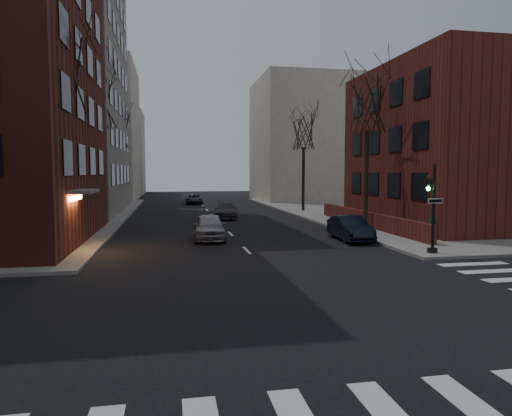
{
  "coord_description": "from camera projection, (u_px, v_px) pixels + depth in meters",
  "views": [
    {
      "loc": [
        -3.62,
        -9.52,
        3.79
      ],
      "look_at": [
        0.57,
        12.62,
        2.0
      ],
      "focal_mm": 32.0,
      "sensor_mm": 36.0,
      "label": 1
    }
  ],
  "objects": [
    {
      "name": "ground",
      "position": [
        335.0,
        340.0,
        10.29
      ],
      "size": [
        160.0,
        160.0,
        0.0
      ],
      "primitive_type": "plane",
      "color": "black",
      "rests_on": "ground"
    },
    {
      "name": "sidewalk_far_right",
      "position": [
        505.0,
        210.0,
        45.05
      ],
      "size": [
        44.0,
        44.0,
        0.15
      ],
      "primitive_type": "cube",
      "color": "gray",
      "rests_on": "ground"
    },
    {
      "name": "building_left_tan",
      "position": [
        10.0,
        53.0,
        39.33
      ],
      "size": [
        18.0,
        18.0,
        28.0
      ],
      "primitive_type": "cube",
      "color": "#9F9284",
      "rests_on": "ground"
    },
    {
      "name": "building_right_brick",
      "position": [
        465.0,
        147.0,
        31.53
      ],
      "size": [
        12.0,
        14.0,
        11.0
      ],
      "primitive_type": "cube",
      "color": "#5A211A",
      "rests_on": "ground"
    },
    {
      "name": "low_wall_right",
      "position": [
        366.0,
        219.0,
        30.58
      ],
      "size": [
        0.35,
        16.0,
        1.0
      ],
      "primitive_type": "cube",
      "color": "#5A211A",
      "rests_on": "sidewalk_far_right"
    },
    {
      "name": "building_distant_la",
      "position": [
        82.0,
        133.0,
        60.67
      ],
      "size": [
        14.0,
        16.0,
        18.0
      ],
      "primitive_type": "cube",
      "color": "beige",
      "rests_on": "ground"
    },
    {
      "name": "building_distant_ra",
      "position": [
        309.0,
        141.0,
        61.42
      ],
      "size": [
        14.0,
        14.0,
        16.0
      ],
      "primitive_type": "cube",
      "color": "beige",
      "rests_on": "ground"
    },
    {
      "name": "building_distant_lb",
      "position": [
        113.0,
        153.0,
        77.85
      ],
      "size": [
        10.0,
        12.0,
        14.0
      ],
      "primitive_type": "cube",
      "color": "beige",
      "rests_on": "ground"
    },
    {
      "name": "traffic_signal",
      "position": [
        432.0,
        214.0,
        20.43
      ],
      "size": [
        0.76,
        0.44,
        4.0
      ],
      "color": "black",
      "rests_on": "sidewalk_far_right"
    },
    {
      "name": "tree_left_a",
      "position": [
        57.0,
        73.0,
        21.7
      ],
      "size": [
        4.18,
        4.18,
        10.26
      ],
      "color": "#2D231C",
      "rests_on": "sidewalk_far_left"
    },
    {
      "name": "tree_left_b",
      "position": [
        97.0,
        102.0,
        33.42
      ],
      "size": [
        4.4,
        4.4,
        10.8
      ],
      "color": "#2D231C",
      "rests_on": "sidewalk_far_left"
    },
    {
      "name": "tree_left_c",
      "position": [
        118.0,
        131.0,
        47.2
      ],
      "size": [
        3.96,
        3.96,
        9.72
      ],
      "color": "#2D231C",
      "rests_on": "sidewalk_far_left"
    },
    {
      "name": "tree_right_a",
      "position": [
        367.0,
        105.0,
        28.92
      ],
      "size": [
        3.96,
        3.96,
        9.72
      ],
      "color": "#2D231C",
      "rests_on": "sidewalk_far_right"
    },
    {
      "name": "tree_right_b",
      "position": [
        304.0,
        131.0,
        42.67
      ],
      "size": [
        3.74,
        3.74,
        9.18
      ],
      "color": "#2D231C",
      "rests_on": "sidewalk_far_right"
    },
    {
      "name": "streetlamp_near",
      "position": [
        99.0,
        165.0,
        29.99
      ],
      "size": [
        0.36,
        0.36,
        6.28
      ],
      "color": "black",
      "rests_on": "sidewalk_far_left"
    },
    {
      "name": "streetlamp_far",
      "position": [
        127.0,
        168.0,
        49.57
      ],
      "size": [
        0.36,
        0.36,
        6.28
      ],
      "color": "black",
      "rests_on": "sidewalk_far_left"
    },
    {
      "name": "parked_sedan",
      "position": [
        350.0,
        228.0,
        25.19
      ],
      "size": [
        1.62,
        4.21,
        1.37
      ],
      "primitive_type": "imported",
      "rotation": [
        0.0,
        0.0,
        -0.04
      ],
      "color": "black",
      "rests_on": "ground"
    },
    {
      "name": "car_lane_silver",
      "position": [
        209.0,
        227.0,
        25.51
      ],
      "size": [
        1.95,
        4.33,
        1.45
      ],
      "primitive_type": "imported",
      "rotation": [
        0.0,
        0.0,
        -0.06
      ],
      "color": "#98979C",
      "rests_on": "ground"
    },
    {
      "name": "car_lane_gray",
      "position": [
        226.0,
        210.0,
        37.27
      ],
      "size": [
        2.33,
        4.67,
        1.3
      ],
      "primitive_type": "imported",
      "rotation": [
        0.0,
        0.0,
        -0.11
      ],
      "color": "#3C3C40",
      "rests_on": "ground"
    },
    {
      "name": "car_lane_far",
      "position": [
        194.0,
        199.0,
        53.89
      ],
      "size": [
        2.04,
        4.26,
        1.17
      ],
      "primitive_type": "imported",
      "rotation": [
        0.0,
        0.0,
        -0.02
      ],
      "color": "#38393D",
      "rests_on": "ground"
    },
    {
      "name": "sandwich_board",
      "position": [
        419.0,
        231.0,
        24.34
      ],
      "size": [
        0.48,
        0.64,
        0.99
      ],
      "primitive_type": "cube",
      "rotation": [
        0.0,
        0.0,
        0.06
      ],
      "color": "white",
      "rests_on": "sidewalk_far_right"
    },
    {
      "name": "evergreen_shrub",
      "position": [
        433.0,
        222.0,
        24.89
      ],
      "size": [
        1.43,
        1.43,
        1.82
      ],
      "primitive_type": "cone",
      "rotation": [
        0.0,
        0.0,
        -0.4
      ],
      "color": "black",
      "rests_on": "sidewalk_far_right"
    }
  ]
}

